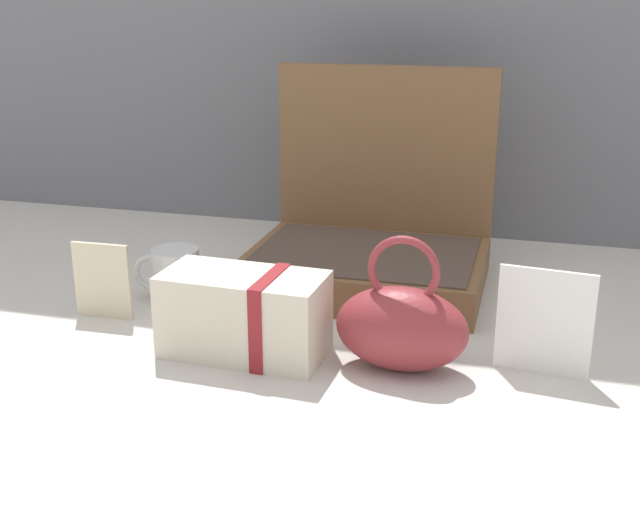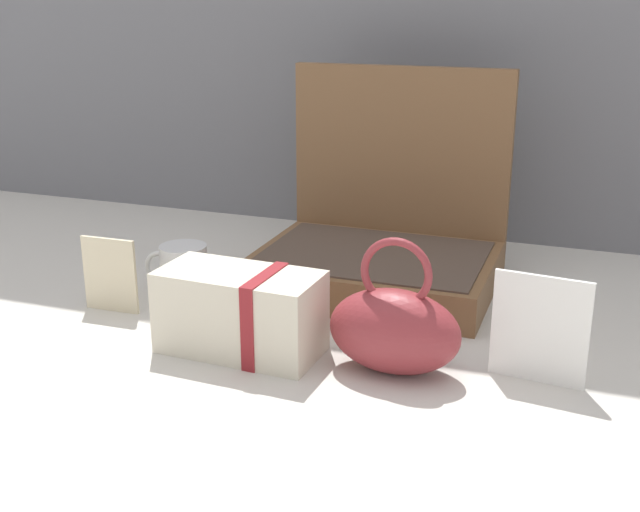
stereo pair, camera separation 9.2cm
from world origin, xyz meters
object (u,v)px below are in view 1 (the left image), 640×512
at_px(poster_card_right, 102,281).
at_px(cream_toiletry_bag, 246,315).
at_px(coffee_mug, 175,275).
at_px(teal_pouch_handbag, 402,326).
at_px(info_card_left, 544,322).
at_px(open_suitcase, 371,237).

bearing_deg(poster_card_right, cream_toiletry_bag, -15.41).
bearing_deg(coffee_mug, teal_pouch_handbag, -19.98).
relative_size(teal_pouch_handbag, cream_toiletry_bag, 0.81).
xyz_separation_m(teal_pouch_handbag, coffee_mug, (-0.41, 0.15, -0.02)).
bearing_deg(info_card_left, coffee_mug, 175.62).
height_order(cream_toiletry_bag, info_card_left, info_card_left).
height_order(coffee_mug, poster_card_right, poster_card_right).
height_order(coffee_mug, info_card_left, info_card_left).
xyz_separation_m(teal_pouch_handbag, info_card_left, (0.19, 0.04, 0.01)).
bearing_deg(open_suitcase, coffee_mug, -146.38).
relative_size(coffee_mug, info_card_left, 0.78).
height_order(open_suitcase, poster_card_right, open_suitcase).
height_order(teal_pouch_handbag, coffee_mug, teal_pouch_handbag).
bearing_deg(open_suitcase, teal_pouch_handbag, -71.52).
distance_m(open_suitcase, poster_card_right, 0.48).
bearing_deg(teal_pouch_handbag, info_card_left, 11.15).
relative_size(open_suitcase, poster_card_right, 3.29).
xyz_separation_m(cream_toiletry_bag, info_card_left, (0.41, 0.05, 0.01)).
bearing_deg(coffee_mug, cream_toiletry_bag, -40.60).
xyz_separation_m(teal_pouch_handbag, cream_toiletry_bag, (-0.22, -0.01, -0.00)).
bearing_deg(coffee_mug, poster_card_right, -130.46).
bearing_deg(poster_card_right, coffee_mug, 48.21).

